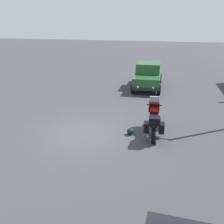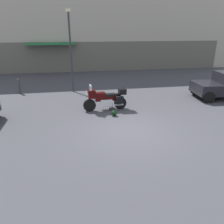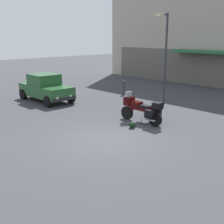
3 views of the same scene
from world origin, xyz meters
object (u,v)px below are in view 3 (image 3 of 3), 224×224
at_px(motorcycle, 141,110).
at_px(bollard_curbside, 124,87).
at_px(helmet, 132,125).
at_px(streetlamp_curbside, 164,50).
at_px(car_hatchback_near, 46,88).

height_order(motorcycle, bollard_curbside, motorcycle).
xyz_separation_m(helmet, streetlamp_curbside, (-1.90, 4.68, 2.94)).
distance_m(motorcycle, helmet, 1.05).
relative_size(helmet, streetlamp_curbside, 0.05).
distance_m(helmet, bollard_curbside, 7.31).
relative_size(car_hatchback_near, streetlamp_curbside, 0.76).
bearing_deg(car_hatchback_near, bollard_curbside, 67.59).
bearing_deg(streetlamp_curbside, bollard_curbside, 175.16).
relative_size(motorcycle, bollard_curbside, 2.31).
distance_m(car_hatchback_near, streetlamp_curbside, 7.39).
bearing_deg(car_hatchback_near, helmet, -1.64).
bearing_deg(bollard_curbside, car_hatchback_near, -112.13).
relative_size(streetlamp_curbside, bollard_curbside, 5.21).
bearing_deg(motorcycle, streetlamp_curbside, -69.82).
xyz_separation_m(motorcycle, car_hatchback_near, (-7.04, -0.72, 0.19)).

